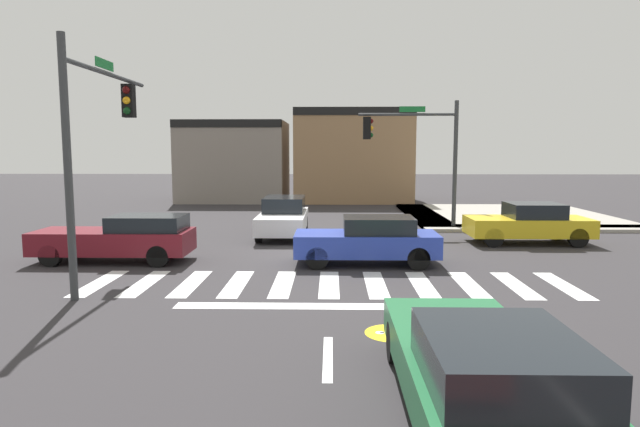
% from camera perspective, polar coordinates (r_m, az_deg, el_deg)
% --- Properties ---
extents(ground_plane, '(120.00, 120.00, 0.00)m').
position_cam_1_polar(ground_plane, '(18.53, 1.02, -4.01)').
color(ground_plane, '#302D30').
extents(crosswalk_near, '(12.40, 2.86, 0.01)m').
position_cam_1_polar(crosswalk_near, '(14.13, 0.96, -7.37)').
color(crosswalk_near, silver).
rests_on(crosswalk_near, ground_plane).
extents(bike_detector_marking, '(1.05, 1.05, 0.01)m').
position_cam_1_polar(bike_detector_marking, '(10.60, 7.56, -12.25)').
color(bike_detector_marking, yellow).
rests_on(bike_detector_marking, ground_plane).
extents(curb_corner_northeast, '(10.00, 10.60, 0.15)m').
position_cam_1_polar(curb_corner_northeast, '(29.08, 18.06, -0.30)').
color(curb_corner_northeast, '#9E998E').
rests_on(curb_corner_northeast, ground_plane).
extents(storefront_row, '(15.30, 6.43, 6.07)m').
position_cam_1_polar(storefront_row, '(37.42, -2.12, 5.81)').
color(storefront_row, gray).
rests_on(storefront_row, ground_plane).
extents(traffic_signal_northeast, '(4.26, 0.32, 5.51)m').
position_cam_1_polar(traffic_signal_northeast, '(23.94, 10.04, 7.21)').
color(traffic_signal_northeast, '#383A3D').
rests_on(traffic_signal_northeast, ground_plane).
extents(traffic_signal_southwest, '(0.32, 5.14, 5.98)m').
position_cam_1_polar(traffic_signal_southwest, '(15.06, -22.10, 8.62)').
color(traffic_signal_southwest, '#383A3D').
rests_on(traffic_signal_southwest, ground_plane).
extents(car_maroon, '(4.71, 1.70, 1.44)m').
position_cam_1_polar(car_maroon, '(17.86, -20.07, -2.42)').
color(car_maroon, maroon).
rests_on(car_maroon, ground_plane).
extents(car_blue, '(4.26, 1.73, 1.44)m').
position_cam_1_polar(car_blue, '(16.46, 5.12, -2.77)').
color(car_blue, '#23389E').
rests_on(car_blue, ground_plane).
extents(car_yellow, '(4.35, 1.92, 1.49)m').
position_cam_1_polar(car_yellow, '(21.48, 20.96, -0.95)').
color(car_yellow, gold).
rests_on(car_yellow, ground_plane).
extents(car_green, '(1.91, 4.68, 1.40)m').
position_cam_1_polar(car_green, '(7.45, 16.31, -14.98)').
color(car_green, '#1E6638').
rests_on(car_green, ground_plane).
extents(car_white, '(1.80, 4.50, 1.53)m').
position_cam_1_polar(car_white, '(21.90, -3.82, -0.33)').
color(car_white, white).
rests_on(car_white, ground_plane).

